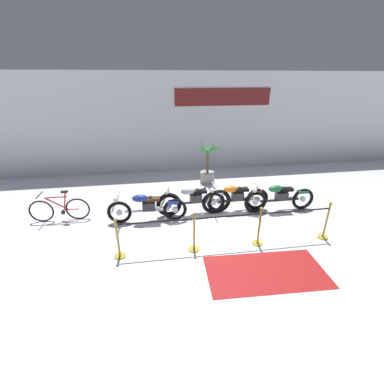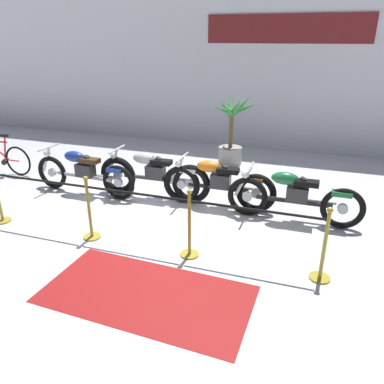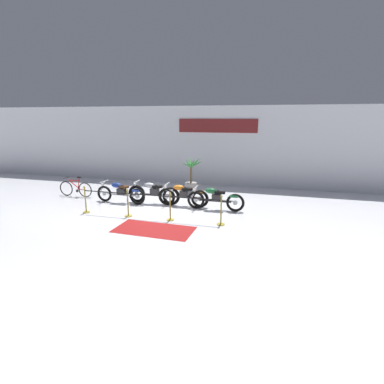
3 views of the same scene
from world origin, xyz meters
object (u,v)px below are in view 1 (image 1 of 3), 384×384
at_px(motorcycle_blue_0, 147,207).
at_px(stanchion_mid_left, 194,237).
at_px(potted_palm_left_of_row, 208,165).
at_px(stanchion_far_left, 183,228).
at_px(motorcycle_orange_2, 235,198).
at_px(motorcycle_green_3, 279,197).
at_px(motorcycle_silver_1, 194,200).
at_px(stanchion_mid_right, 259,232).
at_px(floor_banner, 266,272).
at_px(stanchion_far_right, 325,226).
at_px(bicycle, 60,209).

bearing_deg(motorcycle_blue_0, stanchion_mid_left, -53.74).
bearing_deg(potted_palm_left_of_row, stanchion_far_left, -109.18).
bearing_deg(motorcycle_blue_0, motorcycle_orange_2, 4.67).
height_order(motorcycle_green_3, stanchion_mid_left, stanchion_mid_left).
distance_m(motorcycle_silver_1, stanchion_mid_right, 2.27).
height_order(stanchion_far_left, stanchion_mid_left, same).
height_order(motorcycle_silver_1, floor_banner, motorcycle_silver_1).
height_order(motorcycle_green_3, potted_palm_left_of_row, potted_palm_left_of_row).
height_order(motorcycle_blue_0, potted_palm_left_of_row, potted_palm_left_of_row).
bearing_deg(motorcycle_orange_2, stanchion_far_right, -43.25).
bearing_deg(motorcycle_green_3, stanchion_far_left, -153.71).
bearing_deg(stanchion_far_left, stanchion_mid_right, 0.00).
bearing_deg(stanchion_far_right, potted_palm_left_of_row, 117.05).
height_order(bicycle, stanchion_far_left, stanchion_far_left).
bearing_deg(motorcycle_silver_1, motorcycle_green_3, -4.09).
bearing_deg(stanchion_far_left, motorcycle_orange_2, 43.59).
bearing_deg(bicycle, motorcycle_orange_2, -2.47).
bearing_deg(motorcycle_silver_1, motorcycle_orange_2, -0.84).
height_order(motorcycle_orange_2, stanchion_far_left, stanchion_far_left).
height_order(motorcycle_green_3, stanchion_mid_right, stanchion_mid_right).
relative_size(motorcycle_orange_2, bicycle, 1.27).
distance_m(bicycle, floor_banner, 5.99).
bearing_deg(motorcycle_silver_1, stanchion_far_right, -29.30).
bearing_deg(stanchion_far_left, motorcycle_blue_0, 119.22).
height_order(motorcycle_orange_2, stanchion_far_right, stanchion_far_right).
bearing_deg(stanchion_far_left, stanchion_mid_left, 0.00).
height_order(motorcycle_green_3, floor_banner, motorcycle_green_3).
bearing_deg(motorcycle_orange_2, motorcycle_silver_1, 179.16).
xyz_separation_m(bicycle, stanchion_far_left, (3.43, -2.02, 0.28)).
xyz_separation_m(stanchion_mid_left, stanchion_mid_right, (1.66, 0.00, 0.00)).
bearing_deg(potted_palm_left_of_row, motorcycle_blue_0, -130.28).
bearing_deg(stanchion_mid_left, stanchion_mid_right, 0.00).
relative_size(stanchion_mid_right, stanchion_far_right, 1.00).
bearing_deg(stanchion_mid_right, potted_palm_left_of_row, 95.23).
xyz_separation_m(motorcycle_green_3, stanchion_far_left, (-3.26, -1.61, 0.19)).
relative_size(stanchion_mid_left, floor_banner, 0.40).
bearing_deg(stanchion_far_left, bicycle, 149.53).
distance_m(stanchion_mid_right, stanchion_far_right, 1.84).
relative_size(motorcycle_green_3, floor_banner, 0.88).
height_order(motorcycle_silver_1, bicycle, motorcycle_silver_1).
bearing_deg(floor_banner, bicycle, 151.65).
relative_size(bicycle, stanchion_mid_right, 1.62).
xyz_separation_m(motorcycle_silver_1, motorcycle_orange_2, (1.32, -0.02, -0.01)).
height_order(stanchion_mid_right, floor_banner, stanchion_mid_right).
height_order(motorcycle_silver_1, stanchion_far_right, stanchion_far_right).
xyz_separation_m(motorcycle_silver_1, potted_palm_left_of_row, (0.97, 2.59, 0.25)).
relative_size(bicycle, stanchion_mid_left, 1.62).
xyz_separation_m(stanchion_far_left, stanchion_mid_right, (1.93, 0.00, -0.30)).
bearing_deg(motorcycle_orange_2, stanchion_far_left, -136.41).
height_order(potted_palm_left_of_row, stanchion_mid_right, potted_palm_left_of_row).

